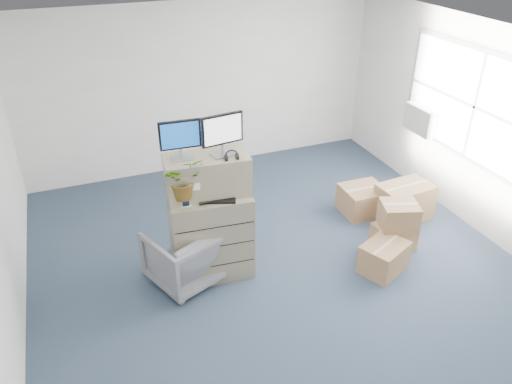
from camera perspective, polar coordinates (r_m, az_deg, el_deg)
ground at (r=6.27m, az=3.55°, el=-10.15°), size 7.00×7.00×0.00m
wall_back at (r=8.52m, az=-6.22°, el=11.76°), size 6.00×0.02×2.80m
wall_right at (r=7.19m, az=26.38°, el=5.26°), size 0.02×7.00×2.80m
window at (r=7.37m, az=23.90°, el=8.91°), size 0.07×2.72×1.52m
ac_unit at (r=8.09m, az=18.47°, el=7.88°), size 0.24×0.60×0.40m
filing_cabinet_lower at (r=6.11m, az=-5.15°, el=-4.86°), size 1.00×0.67×1.11m
filing_cabinet_upper at (r=5.74m, az=-5.61°, el=1.95°), size 0.99×0.56×0.48m
monitor_left at (r=5.50m, az=-8.66°, el=6.15°), size 0.46×0.19×0.45m
monitor_right at (r=5.54m, az=-3.86°, el=6.80°), size 0.49×0.22×0.49m
headphones at (r=5.52m, az=-2.83°, el=4.14°), size 0.16×0.03×0.15m
keyboard at (r=5.71m, az=-4.69°, el=-0.79°), size 0.51×0.35×0.02m
mouse at (r=5.77m, az=-1.66°, el=-0.30°), size 0.11×0.09×0.03m
water_bottle at (r=5.78m, az=-4.55°, el=0.89°), size 0.07×0.07×0.25m
phone_dock at (r=5.79m, az=-5.66°, el=-0.02°), size 0.06×0.05×0.13m
external_drive at (r=5.98m, az=-2.95°, el=0.97°), size 0.21×0.17×0.06m
tissue_box at (r=5.90m, az=-2.01°, el=1.43°), size 0.29×0.22×0.10m
potted_plant at (r=5.55m, az=-8.30°, el=1.05°), size 0.49×0.54×0.47m
office_chair at (r=6.10m, az=-8.21°, el=-7.03°), size 0.97×0.95×0.79m
cardboard_boxes at (r=7.23m, az=14.90°, el=-2.60°), size 1.71×1.90×0.72m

